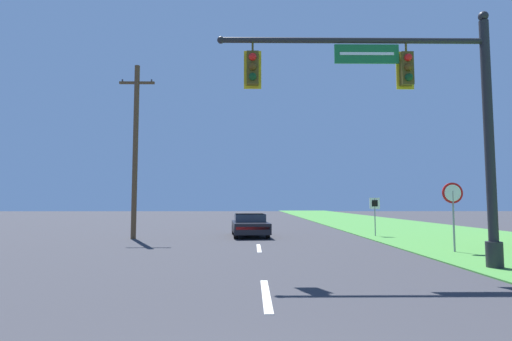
{
  "coord_description": "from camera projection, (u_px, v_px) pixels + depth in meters",
  "views": [
    {
      "loc": [
        -0.28,
        -2.03,
        1.82
      ],
      "look_at": [
        0.0,
        24.88,
        3.97
      ],
      "focal_mm": 28.0,
      "sensor_mm": 36.0,
      "label": 1
    }
  ],
  "objects": [
    {
      "name": "route_sign_post",
      "position": [
        375.0,
        208.0,
        21.35
      ],
      "size": [
        0.55,
        0.06,
        2.03
      ],
      "color": "gray",
      "rests_on": "grass_verge_right"
    },
    {
      "name": "car_ahead",
      "position": [
        250.0,
        225.0,
        21.53
      ],
      "size": [
        2.16,
        4.42,
        1.19
      ],
      "color": "black",
      "rests_on": "ground"
    },
    {
      "name": "signal_mast",
      "position": [
        422.0,
        113.0,
        11.26
      ],
      "size": [
        7.9,
        0.47,
        7.28
      ],
      "color": "#232326",
      "rests_on": "grass_verge_right"
    },
    {
      "name": "road_center_line",
      "position": [
        257.0,
        233.0,
        23.81
      ],
      "size": [
        0.16,
        34.8,
        0.01
      ],
      "color": "silver",
      "rests_on": "ground"
    },
    {
      "name": "stop_sign",
      "position": [
        453.0,
        201.0,
        14.55
      ],
      "size": [
        0.76,
        0.07,
        2.5
      ],
      "color": "gray",
      "rests_on": "grass_verge_right"
    },
    {
      "name": "utility_pole_near",
      "position": [
        135.0,
        148.0,
        20.26
      ],
      "size": [
        1.8,
        0.26,
        8.86
      ],
      "color": "brown",
      "rests_on": "ground"
    },
    {
      "name": "grass_verge_right",
      "position": [
        386.0,
        225.0,
        31.9
      ],
      "size": [
        10.0,
        110.0,
        0.04
      ],
      "color": "#428438",
      "rests_on": "ground"
    }
  ]
}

